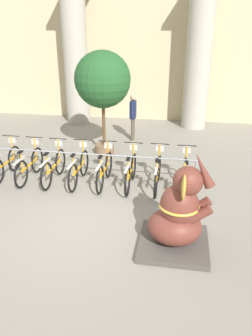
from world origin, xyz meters
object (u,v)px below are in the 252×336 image
bicycle_4 (105,169)px  bicycle_6 (158,172)px  bicycle_1 (30,164)px  bicycle_5 (131,171)px  bicycle_3 (79,167)px  bicycle_7 (185,175)px  potted_tree (103,81)px  person_pedestrian (133,113)px  bicycle_0 (6,162)px  bicycle_2 (54,166)px  elephant_statue (178,216)px

bicycle_4 → bicycle_6: 1.35m
bicycle_1 → bicycle_5: 2.69m
bicycle_6 → bicycle_3: bearing=-179.4°
bicycle_7 → potted_tree: size_ratio=0.53×
person_pedestrian → bicycle_5: bearing=-82.1°
bicycle_0 → bicycle_6: bearing=0.3°
bicycle_2 → potted_tree: (0.83, 2.16, 1.85)m
bicycle_5 → person_pedestrian: person_pedestrian is taller
bicycle_2 → potted_tree: 2.96m
bicycle_5 → bicycle_6: 0.67m
bicycle_5 → bicycle_6: same height
elephant_statue → bicycle_1: bearing=149.2°
bicycle_2 → bicycle_4: (1.35, 0.02, 0.00)m
bicycle_2 → bicycle_4: size_ratio=1.00×
potted_tree → bicycle_7: bearing=-40.2°
bicycle_0 → bicycle_2: size_ratio=1.00×
bicycle_0 → potted_tree: 3.57m
bicycle_1 → bicycle_6: (3.36, 0.02, 0.00)m
bicycle_6 → potted_tree: size_ratio=0.53×
bicycle_2 → person_pedestrian: person_pedestrian is taller
elephant_statue → potted_tree: 5.33m
bicycle_0 → bicycle_6: size_ratio=1.00×
bicycle_1 → elephant_statue: 4.56m
bicycle_3 → bicycle_2: bearing=-178.6°
bicycle_4 → bicycle_5: (0.67, -0.01, 0.00)m
bicycle_1 → bicycle_2: 0.67m
bicycle_7 → person_pedestrian: (-1.86, 3.74, 0.55)m
bicycle_4 → elephant_statue: 3.02m
bicycle_0 → bicycle_4: same height
bicycle_6 → elephant_statue: 2.42m
bicycle_1 → bicycle_3: 1.35m
bicycle_2 → bicycle_3: same height
bicycle_7 → elephant_statue: bearing=-93.1°
potted_tree → bicycle_4: bearing=-76.5°
bicycle_5 → bicycle_7: size_ratio=1.00×
bicycle_2 → elephant_statue: elephant_statue is taller
bicycle_6 → person_pedestrian: 3.94m
bicycle_0 → bicycle_2: same height
bicycle_2 → bicycle_1: bearing=178.8°
bicycle_1 → bicycle_4: same height
person_pedestrian → potted_tree: potted_tree is taller
bicycle_5 → person_pedestrian: bearing=97.9°
bicycle_7 → person_pedestrian: 4.21m
person_pedestrian → bicycle_0: bearing=-127.3°
bicycle_7 → potted_tree: 3.80m
bicycle_6 → bicycle_5: bearing=-177.9°
bicycle_1 → bicycle_3: bearing=0.1°
bicycle_5 → bicycle_4: bearing=179.1°
bicycle_5 → bicycle_3: bearing=179.9°
potted_tree → bicycle_5: bearing=-61.1°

